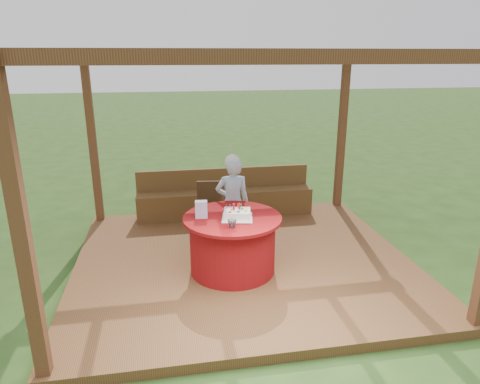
% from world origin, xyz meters
% --- Properties ---
extents(ground, '(60.00, 60.00, 0.00)m').
position_xyz_m(ground, '(0.00, 0.00, 0.00)').
color(ground, '#244316').
rests_on(ground, ground).
extents(deck, '(4.50, 4.00, 0.12)m').
position_xyz_m(deck, '(0.00, 0.00, 0.06)').
color(deck, brown).
rests_on(deck, ground).
extents(pergola, '(4.50, 4.00, 2.72)m').
position_xyz_m(pergola, '(0.00, 0.00, 2.41)').
color(pergola, brown).
rests_on(pergola, deck).
extents(bench, '(3.00, 0.42, 0.80)m').
position_xyz_m(bench, '(0.00, 1.72, 0.38)').
color(bench, brown).
rests_on(bench, deck).
extents(table, '(1.24, 1.24, 0.74)m').
position_xyz_m(table, '(-0.20, -0.30, 0.50)').
color(table, '#9C1211').
rests_on(table, deck).
extents(chair, '(0.42, 0.42, 0.83)m').
position_xyz_m(chair, '(-0.36, 0.92, 0.57)').
color(chair, '#3C2713').
rests_on(chair, deck).
extents(elderly_woman, '(0.49, 0.33, 1.37)m').
position_xyz_m(elderly_woman, '(-0.07, 0.44, 0.81)').
color(elderly_woman, '#94B7DC').
rests_on(elderly_woman, deck).
extents(birthday_cake, '(0.43, 0.43, 0.17)m').
position_xyz_m(birthday_cake, '(-0.14, -0.35, 0.91)').
color(birthday_cake, white).
rests_on(birthday_cake, table).
extents(gift_bag, '(0.16, 0.11, 0.21)m').
position_xyz_m(gift_bag, '(-0.58, -0.26, 0.97)').
color(gift_bag, pink).
rests_on(gift_bag, table).
extents(drinking_glass, '(0.14, 0.14, 0.10)m').
position_xyz_m(drinking_glass, '(-0.26, -0.66, 0.91)').
color(drinking_glass, silver).
rests_on(drinking_glass, table).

